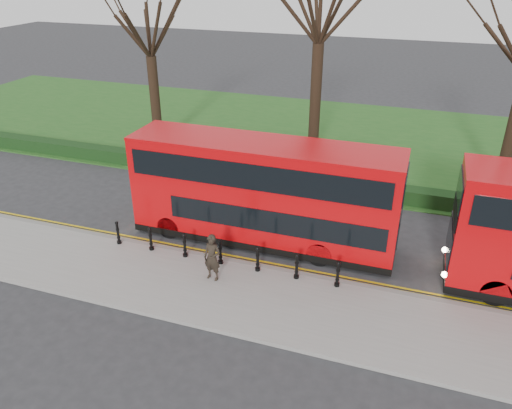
% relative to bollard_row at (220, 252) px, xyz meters
% --- Properties ---
extents(ground, '(120.00, 120.00, 0.00)m').
position_rel_bollard_row_xyz_m(ground, '(-0.98, 1.35, -0.65)').
color(ground, '#28282B').
rests_on(ground, ground).
extents(pavement, '(60.00, 4.00, 0.15)m').
position_rel_bollard_row_xyz_m(pavement, '(-0.98, -1.65, -0.58)').
color(pavement, gray).
rests_on(pavement, ground).
extents(kerb, '(60.00, 0.25, 0.16)m').
position_rel_bollard_row_xyz_m(kerb, '(-0.98, 0.35, -0.58)').
color(kerb, slate).
rests_on(kerb, ground).
extents(grass_verge, '(60.00, 18.00, 0.06)m').
position_rel_bollard_row_xyz_m(grass_verge, '(-0.98, 16.35, -0.62)').
color(grass_verge, '#20511B').
rests_on(grass_verge, ground).
extents(hedge, '(60.00, 0.90, 0.80)m').
position_rel_bollard_row_xyz_m(hedge, '(-0.98, 8.15, -0.25)').
color(hedge, black).
rests_on(hedge, ground).
extents(yellow_line_outer, '(60.00, 0.10, 0.01)m').
position_rel_bollard_row_xyz_m(yellow_line_outer, '(-0.98, 0.65, -0.64)').
color(yellow_line_outer, yellow).
rests_on(yellow_line_outer, ground).
extents(yellow_line_inner, '(60.00, 0.10, 0.01)m').
position_rel_bollard_row_xyz_m(yellow_line_inner, '(-0.98, 0.85, -0.64)').
color(yellow_line_inner, yellow).
rests_on(yellow_line_inner, ground).
extents(tree_left, '(6.57, 6.57, 10.26)m').
position_rel_bollard_row_xyz_m(tree_left, '(-8.98, 11.35, 6.80)').
color(tree_left, black).
rests_on(tree_left, ground).
extents(bollard_row, '(9.41, 0.15, 1.00)m').
position_rel_bollard_row_xyz_m(bollard_row, '(0.00, 0.00, 0.00)').
color(bollard_row, black).
rests_on(bollard_row, pavement).
extents(bus_lead, '(11.11, 2.55, 4.42)m').
position_rel_bollard_row_xyz_m(bus_lead, '(0.93, 2.49, 1.58)').
color(bus_lead, '#BE060A').
rests_on(bus_lead, ground).
extents(pedestrian, '(0.73, 0.53, 1.86)m').
position_rel_bollard_row_xyz_m(pedestrian, '(0.13, -1.05, 0.43)').
color(pedestrian, black).
rests_on(pedestrian, pavement).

